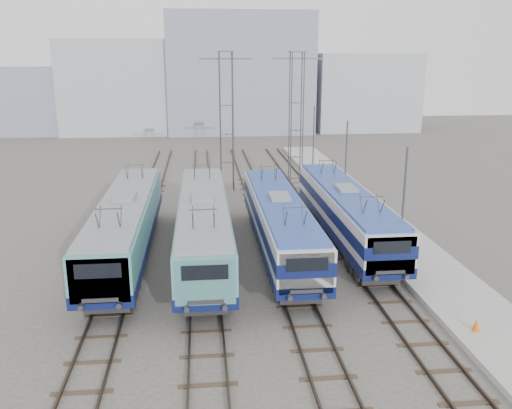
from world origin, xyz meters
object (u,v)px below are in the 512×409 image
object	(u,v)px
locomotive_far_left	(126,223)
catenary_tower_west	(226,115)
locomotive_center_left	(203,224)
catenary_tower_east	(296,112)
locomotive_center_right	(279,220)
mast_mid	(346,167)
safety_cone	(476,325)
locomotive_far_right	(346,210)
mast_front	(403,211)
mast_rear	(313,143)

from	to	relation	value
locomotive_far_left	catenary_tower_west	xyz separation A→B (m)	(6.75, 16.77, 4.39)
locomotive_center_left	catenary_tower_east	size ratio (longest dim) A/B	1.51
locomotive_center_right	catenary_tower_east	xyz separation A→B (m)	(4.25, 18.98, 4.42)
mast_mid	locomotive_center_left	bearing A→B (deg)	-139.13
locomotive_center_right	safety_cone	xyz separation A→B (m)	(6.96, -10.62, -1.65)
locomotive_far_left	catenary_tower_west	bearing A→B (deg)	68.07
locomotive_far_right	catenary_tower_west	bearing A→B (deg)	113.90
mast_front	safety_cone	size ratio (longest dim) A/B	13.16
locomotive_far_right	mast_mid	distance (m)	7.57
mast_front	catenary_tower_west	bearing A→B (deg)	113.27
catenary_tower_east	mast_front	xyz separation A→B (m)	(2.10, -22.00, -3.14)
catenary_tower_east	mast_rear	xyz separation A→B (m)	(2.10, 2.00, -3.14)
locomotive_center_right	catenary_tower_west	xyz separation A→B (m)	(-2.25, 16.98, 4.42)
locomotive_far_right	mast_mid	world-z (taller)	mast_mid
locomotive_far_right	mast_rear	world-z (taller)	mast_rear
locomotive_center_left	catenary_tower_east	xyz separation A→B (m)	(8.75, 19.39, 4.39)
locomotive_center_left	locomotive_center_right	distance (m)	4.52
locomotive_center_right	catenary_tower_east	world-z (taller)	catenary_tower_east
catenary_tower_east	mast_rear	size ratio (longest dim) A/B	1.71
catenary_tower_west	mast_mid	size ratio (longest dim) A/B	1.71
locomotive_center_left	mast_front	xyz separation A→B (m)	(10.85, -2.61, 1.24)
locomotive_center_right	locomotive_center_left	bearing A→B (deg)	-174.79
locomotive_center_right	safety_cone	distance (m)	12.80
mast_rear	locomotive_far_left	bearing A→B (deg)	-126.47
locomotive_center_left	mast_rear	xyz separation A→B (m)	(10.85, 21.39, 1.24)
locomotive_center_right	catenary_tower_west	bearing A→B (deg)	97.55
mast_mid	mast_front	bearing A→B (deg)	-90.00
locomotive_far_left	mast_front	size ratio (longest dim) A/B	2.58
locomotive_center_right	mast_front	size ratio (longest dim) A/B	2.47
catenary_tower_west	mast_front	bearing A→B (deg)	-66.73
locomotive_center_right	locomotive_far_left	bearing A→B (deg)	178.66
mast_mid	safety_cone	bearing A→B (deg)	-88.22
locomotive_center_left	safety_cone	distance (m)	15.44
mast_front	mast_rear	xyz separation A→B (m)	(0.00, 24.00, 0.00)
locomotive_far_right	mast_mid	bearing A→B (deg)	75.65
locomotive_center_right	safety_cone	size ratio (longest dim) A/B	32.57
mast_front	locomotive_center_left	bearing A→B (deg)	166.47
catenary_tower_east	mast_mid	world-z (taller)	catenary_tower_east
locomotive_center_left	mast_rear	size ratio (longest dim) A/B	2.59
catenary_tower_east	safety_cone	xyz separation A→B (m)	(2.71, -29.60, -6.08)
locomotive_far_left	mast_mid	bearing A→B (deg)	29.73
mast_mid	mast_rear	distance (m)	12.00
locomotive_far_left	catenary_tower_west	distance (m)	18.60
locomotive_center_right	locomotive_far_right	world-z (taller)	locomotive_center_right
locomotive_far_right	mast_mid	xyz separation A→B (m)	(1.85, 7.23, 1.29)
mast_rear	locomotive_far_right	bearing A→B (deg)	-95.50
catenary_tower_east	catenary_tower_west	bearing A→B (deg)	-162.90
mast_front	mast_mid	bearing A→B (deg)	90.00
locomotive_center_left	catenary_tower_west	distance (m)	18.07
catenary_tower_east	mast_rear	distance (m)	4.28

